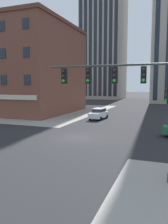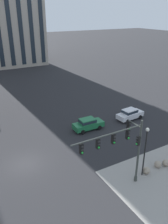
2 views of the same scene
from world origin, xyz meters
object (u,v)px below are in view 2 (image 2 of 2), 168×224
object	(u,v)px
traffic_signal_main	(123,144)
car_main_northbound_near	(130,114)
car_cross_eastbound	(88,124)
bollard_sphere_curb_a	(146,170)
street_lamp_corner_near	(145,146)
bollard_sphere_curb_c	(166,163)
bollard_sphere_curb_b	(158,164)

from	to	relation	value
traffic_signal_main	car_main_northbound_near	distance (m)	15.96
car_main_northbound_near	car_cross_eastbound	xyz separation A→B (m)	(-7.41, 0.29, 0.00)
bollard_sphere_curb_a	street_lamp_corner_near	size ratio (longest dim) A/B	0.14
car_cross_eastbound	street_lamp_corner_near	bearing A→B (deg)	-91.01
car_main_northbound_near	car_cross_eastbound	bearing A→B (deg)	177.80
bollard_sphere_curb_c	traffic_signal_main	bearing A→B (deg)	-179.36
bollard_sphere_curb_b	car_cross_eastbound	size ratio (longest dim) A/B	0.17
traffic_signal_main	street_lamp_corner_near	world-z (taller)	traffic_signal_main
bollard_sphere_curb_b	bollard_sphere_curb_c	size ratio (longest dim) A/B	1.00
street_lamp_corner_near	car_cross_eastbound	world-z (taller)	street_lamp_corner_near
bollard_sphere_curb_b	street_lamp_corner_near	world-z (taller)	street_lamp_corner_near
bollard_sphere_curb_a	street_lamp_corner_near	world-z (taller)	street_lamp_corner_near
bollard_sphere_curb_c	car_cross_eastbound	distance (m)	11.92
traffic_signal_main	car_main_northbound_near	xyz separation A→B (m)	(10.63, 11.29, -3.81)
bollard_sphere_curb_c	street_lamp_corner_near	xyz separation A→B (m)	(-3.30, 0.14, 3.05)
bollard_sphere_curb_a	street_lamp_corner_near	distance (m)	3.09
bollard_sphere_curb_c	bollard_sphere_curb_a	bearing A→B (deg)	178.54
street_lamp_corner_near	car_cross_eastbound	size ratio (longest dim) A/B	1.24
bollard_sphere_curb_b	car_cross_eastbound	world-z (taller)	car_cross_eastbound
bollard_sphere_curb_c	street_lamp_corner_near	world-z (taller)	street_lamp_corner_near
traffic_signal_main	street_lamp_corner_near	distance (m)	3.29
street_lamp_corner_near	car_main_northbound_near	distance (m)	13.67
bollard_sphere_curb_a	bollard_sphere_curb_c	bearing A→B (deg)	-1.46
bollard_sphere_curb_b	car_cross_eastbound	distance (m)	11.45
bollard_sphere_curb_a	car_main_northbound_near	distance (m)	13.22
bollard_sphere_curb_c	street_lamp_corner_near	size ratio (longest dim) A/B	0.14
street_lamp_corner_near	car_main_northbound_near	xyz separation A→B (m)	(7.61, 11.07, -2.51)
bollard_sphere_curb_b	car_cross_eastbound	bearing A→B (deg)	100.87
bollard_sphere_curb_a	bollard_sphere_curb_c	world-z (taller)	same
car_main_northbound_near	car_cross_eastbound	size ratio (longest dim) A/B	1.03
traffic_signal_main	bollard_sphere_curb_c	world-z (taller)	traffic_signal_main
bollard_sphere_curb_a	car_main_northbound_near	size ratio (longest dim) A/B	0.17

